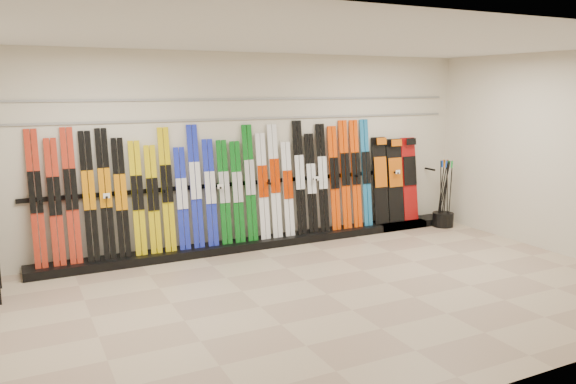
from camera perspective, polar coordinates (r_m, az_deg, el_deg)
name	(u,v)px	position (r m, az deg, el deg)	size (l,w,h in m)	color
floor	(327,294)	(6.95, 3.99, -10.31)	(8.00, 8.00, 0.00)	tan
back_wall	(247,151)	(8.79, -4.21, 4.19)	(8.00, 8.00, 0.00)	beige
right_wall	(561,154)	(9.25, 26.02, 3.47)	(5.00, 5.00, 0.00)	beige
ceiling	(330,40)	(6.51, 4.34, 15.19)	(8.00, 8.00, 0.00)	silver
ski_rack_base	(266,242)	(8.95, -2.21, -5.07)	(8.00, 0.40, 0.12)	black
skis	(224,188)	(8.56, -6.51, 0.44)	(5.37, 0.26, 1.83)	#B22B17
snowboards	(395,180)	(10.13, 10.83, 1.21)	(0.93, 0.23, 1.51)	black
pole_bin	(443,219)	(10.53, 15.45, -2.71)	(0.38, 0.38, 0.25)	black
ski_poles	(444,193)	(10.44, 15.60, -0.10)	(0.24, 0.30, 1.18)	black
slatwall_rail_0	(247,119)	(8.73, -4.20, 7.44)	(7.60, 0.02, 0.03)	gray
slatwall_rail_1	(247,99)	(8.72, -4.23, 9.41)	(7.60, 0.02, 0.03)	gray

